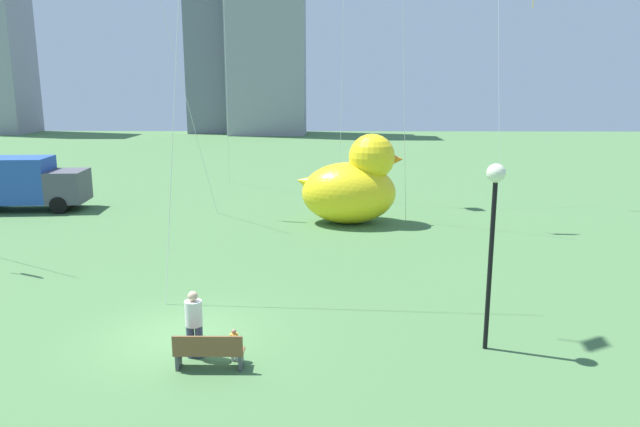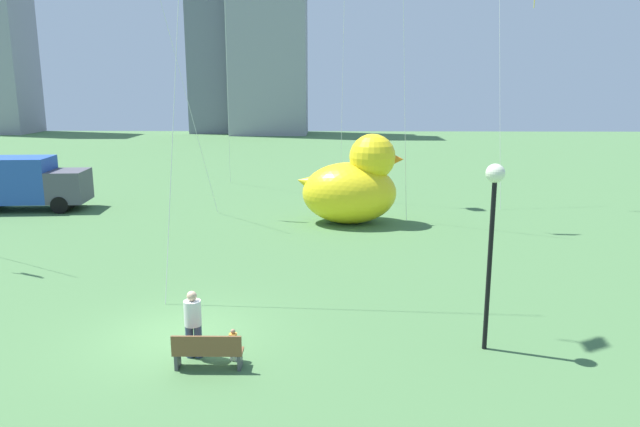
% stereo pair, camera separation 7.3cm
% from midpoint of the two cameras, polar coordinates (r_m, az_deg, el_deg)
% --- Properties ---
extents(ground_plane, '(140.00, 140.00, 0.00)m').
position_cam_midpoint_polar(ground_plane, '(16.96, -13.26, -11.22)').
color(ground_plane, '#487341').
extents(park_bench, '(1.66, 0.46, 0.90)m').
position_cam_midpoint_polar(park_bench, '(14.75, -10.75, -12.80)').
color(park_bench, brown).
rests_on(park_bench, ground).
extents(person_adult, '(0.42, 0.42, 1.73)m').
position_cam_midpoint_polar(person_adult, '(15.23, -12.12, -10.05)').
color(person_adult, '#38476B').
rests_on(person_adult, ground).
extents(person_child, '(0.20, 0.20, 0.83)m').
position_cam_midpoint_polar(person_child, '(15.07, -8.35, -12.21)').
color(person_child, silver).
rests_on(person_child, ground).
extents(giant_inflatable_duck, '(5.25, 3.37, 4.35)m').
position_cam_midpoint_polar(giant_inflatable_duck, '(28.84, 3.07, 2.69)').
color(giant_inflatable_duck, yellow).
rests_on(giant_inflatable_duck, ground).
extents(lamppost, '(0.47, 0.47, 4.80)m').
position_cam_midpoint_polar(lamppost, '(15.18, 16.17, 0.36)').
color(lamppost, black).
rests_on(lamppost, ground).
extents(box_truck, '(6.69, 2.80, 2.85)m').
position_cam_midpoint_polar(box_truck, '(35.64, -26.89, 2.58)').
color(box_truck, '#264CA5').
rests_on(box_truck, ground).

